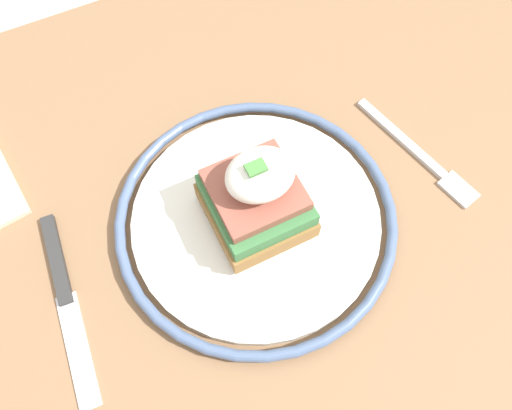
% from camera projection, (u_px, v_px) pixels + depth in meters
% --- Properties ---
extents(ground_plane, '(6.00, 6.00, 0.00)m').
position_uv_depth(ground_plane, '(245.00, 350.00, 1.16)').
color(ground_plane, '#B2ADA3').
extents(dining_table, '(1.00, 0.64, 0.76)m').
position_uv_depth(dining_table, '(234.00, 256.00, 0.60)').
color(dining_table, '#846042').
rests_on(dining_table, ground_plane).
extents(plate, '(0.26, 0.26, 0.02)m').
position_uv_depth(plate, '(256.00, 218.00, 0.46)').
color(plate, silver).
rests_on(plate, dining_table).
extents(sandwich, '(0.08, 0.09, 0.09)m').
position_uv_depth(sandwich, '(257.00, 196.00, 0.43)').
color(sandwich, olive).
rests_on(sandwich, plate).
extents(fork, '(0.05, 0.15, 0.00)m').
position_uv_depth(fork, '(420.00, 155.00, 0.50)').
color(fork, silver).
rests_on(fork, dining_table).
extents(knife, '(0.03, 0.18, 0.01)m').
position_uv_depth(knife, '(64.00, 291.00, 0.44)').
color(knife, '#2D2D2D').
rests_on(knife, dining_table).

